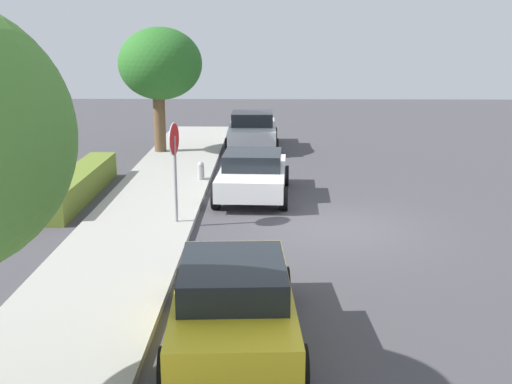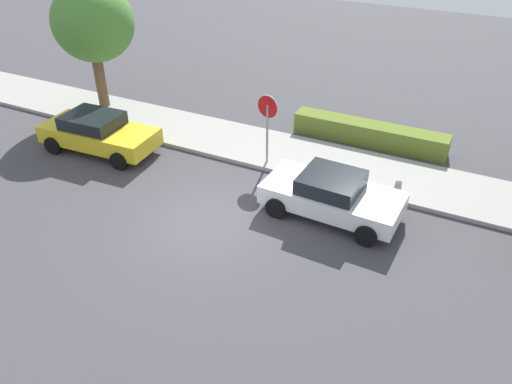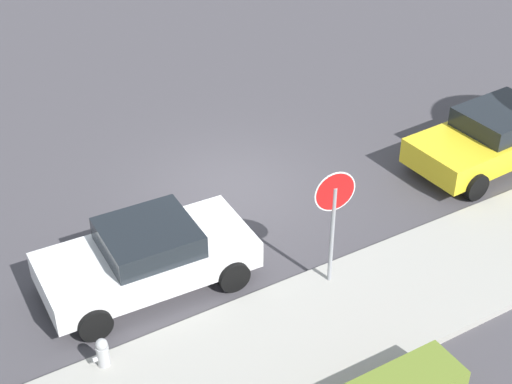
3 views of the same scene
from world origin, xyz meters
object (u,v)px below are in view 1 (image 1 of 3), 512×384
(parked_car_white, at_px, (253,174))
(street_tree_near_corner, at_px, (160,65))
(stop_sign, at_px, (175,155))
(parked_car_yellow, at_px, (233,299))
(parked_car_silver, at_px, (252,130))
(fire_hydrant, at_px, (201,172))

(parked_car_white, relative_size, street_tree_near_corner, 0.86)
(parked_car_white, bearing_deg, stop_sign, 148.49)
(stop_sign, xyz_separation_m, parked_car_yellow, (-6.00, -1.72, -1.09))
(street_tree_near_corner, bearing_deg, parked_car_yellow, -167.12)
(stop_sign, relative_size, street_tree_near_corner, 0.54)
(parked_car_silver, bearing_deg, parked_car_yellow, -179.76)
(parked_car_silver, bearing_deg, stop_sign, 171.42)
(parked_car_yellow, distance_m, parked_car_silver, 16.91)
(street_tree_near_corner, bearing_deg, stop_sign, -169.13)
(street_tree_near_corner, height_order, fire_hydrant, street_tree_near_corner)
(stop_sign, bearing_deg, parked_car_white, -31.51)
(parked_car_yellow, bearing_deg, street_tree_near_corner, 12.88)
(parked_car_yellow, bearing_deg, parked_car_white, -0.73)
(stop_sign, relative_size, fire_hydrant, 3.65)
(stop_sign, distance_m, fire_hydrant, 4.82)
(stop_sign, relative_size, parked_car_yellow, 0.60)
(parked_car_silver, height_order, street_tree_near_corner, street_tree_near_corner)
(parked_car_white, height_order, fire_hydrant, parked_car_white)
(fire_hydrant, bearing_deg, parked_car_white, -133.66)
(parked_car_yellow, distance_m, street_tree_near_corner, 15.99)
(stop_sign, height_order, street_tree_near_corner, street_tree_near_corner)
(parked_car_yellow, xyz_separation_m, fire_hydrant, (10.60, 1.57, -0.36))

